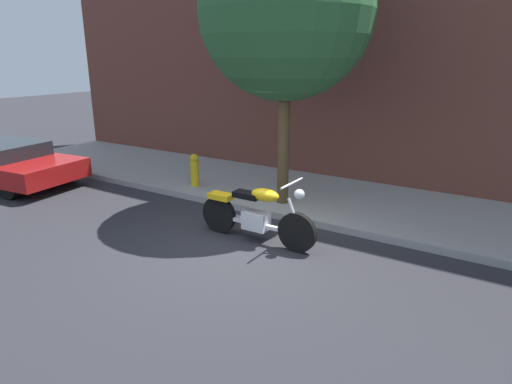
% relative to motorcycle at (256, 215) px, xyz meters
% --- Properties ---
extents(ground_plane, '(60.00, 60.00, 0.00)m').
position_rel_motorcycle_xyz_m(ground_plane, '(-0.16, -0.42, -0.49)').
color(ground_plane, '#28282D').
extents(sidewalk, '(18.78, 3.15, 0.14)m').
position_rel_motorcycle_xyz_m(sidewalk, '(-0.16, 2.69, -0.42)').
color(sidewalk, '#969696').
rests_on(sidewalk, ground).
extents(motorcycle, '(2.27, 0.70, 1.17)m').
position_rel_motorcycle_xyz_m(motorcycle, '(0.00, 0.00, 0.00)').
color(motorcycle, black).
rests_on(motorcycle, ground).
extents(street_tree, '(3.31, 3.31, 5.54)m').
position_rel_motorcycle_xyz_m(street_tree, '(-0.44, 1.74, 3.39)').
color(street_tree, '#483822').
rests_on(street_tree, ground).
extents(fire_hydrant, '(0.20, 0.20, 0.91)m').
position_rel_motorcycle_xyz_m(fire_hydrant, '(-2.79, 1.72, -0.03)').
color(fire_hydrant, gold).
rests_on(fire_hydrant, ground).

